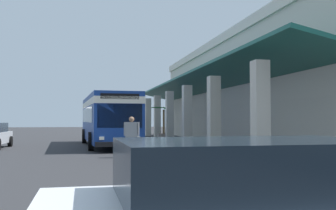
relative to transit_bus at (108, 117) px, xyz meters
name	(u,v)px	position (x,y,z in m)	size (l,w,h in m)	color
ground	(201,142)	(-3.17, 7.09, -1.85)	(120.00, 120.00, 0.00)	#2D2D30
curb_strip	(158,143)	(-1.37, 3.51, -1.79)	(37.82, 0.50, 0.12)	#9E998E
plaza_building	(286,91)	(-1.37, 13.13, 1.92)	(31.81, 14.15, 7.54)	beige
transit_bus	(108,117)	(0.00, 0.00, 0.00)	(11.34, 3.23, 3.34)	navy
pedestrian	(132,134)	(7.81, 0.64, -0.83)	(0.37, 0.65, 1.79)	#38383D
potted_palm	(164,133)	(-4.75, 4.57, -1.23)	(1.57, 1.86, 2.68)	gray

